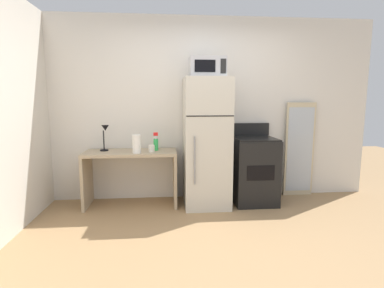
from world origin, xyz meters
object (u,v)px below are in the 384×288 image
Objects in this scene: desk at (131,167)px; coffee_mug at (152,149)px; desk_lamp at (105,133)px; refrigerator at (206,143)px; microwave at (207,67)px; oven_range at (254,170)px; leaning_mirror at (299,150)px; spray_bottle at (156,143)px; paper_towel_roll at (137,144)px.

coffee_mug is (0.29, -0.09, 0.27)m from desk.
desk_lamp is (-0.34, 0.06, 0.46)m from desk.
coffee_mug reaches higher than desk.
microwave reaches higher than refrigerator.
refrigerator reaches higher than oven_range.
leaning_mirror is (2.47, 0.22, 0.17)m from desk.
microwave is (1.02, -0.09, 1.33)m from desk.
refrigerator is at bearing -8.80° from spray_bottle.
coffee_mug is 0.09× the size of oven_range.
paper_towel_roll is at bearing -55.40° from desk.
desk is 1.12× the size of oven_range.
spray_bottle is 0.69m from refrigerator.
desk_lamp is at bearing 174.85° from refrigerator.
refrigerator is (1.36, -0.12, -0.13)m from desk_lamp.
paper_towel_roll is 0.14× the size of refrigerator.
desk is at bearing 176.23° from refrigerator.
spray_bottle is at bearing -1.45° from desk_lamp.
desk_lamp is at bearing 173.97° from microwave.
refrigerator is at bearing 90.31° from microwave.
coffee_mug is at bearing -112.36° from spray_bottle.
desk_lamp is 0.77× the size of microwave.
coffee_mug is at bearing -178.15° from refrigerator.
oven_range is at bearing 3.79° from paper_towel_roll.
desk is at bearing -9.26° from desk_lamp.
leaning_mirror reaches higher than oven_range.
refrigerator is 3.75× the size of microwave.
desk is 0.47m from spray_bottle.
desk is at bearing 175.05° from microwave.
spray_bottle is 0.18× the size of leaning_mirror.
leaning_mirror is at bearing 4.88° from spray_bottle.
oven_range is 0.79× the size of leaning_mirror.
refrigerator is (0.68, -0.11, 0.01)m from spray_bottle.
oven_range is at bearing -3.07° from spray_bottle.
leaning_mirror is (2.37, 0.36, -0.17)m from paper_towel_roll.
paper_towel_roll is 0.30m from spray_bottle.
oven_range is (1.61, 0.11, -0.40)m from paper_towel_roll.
refrigerator is at bearing 1.85° from coffee_mug.
refrigerator reaches higher than desk.
coffee_mug is (0.19, 0.05, -0.07)m from paper_towel_roll.
microwave reaches higher than paper_towel_roll.
refrigerator reaches higher than leaning_mirror.
desk_lamp is 1.62m from microwave.
coffee_mug is 0.07× the size of leaning_mirror.
desk is 0.40m from coffee_mug.
microwave is (0.68, -0.13, 1.01)m from spray_bottle.
desk_lamp is at bearing 170.74° from desk.
leaning_mirror reaches higher than paper_towel_roll.
paper_towel_roll is at bearing -175.44° from refrigerator.
desk is 4.95× the size of spray_bottle.
coffee_mug is at bearing -17.62° from desk.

